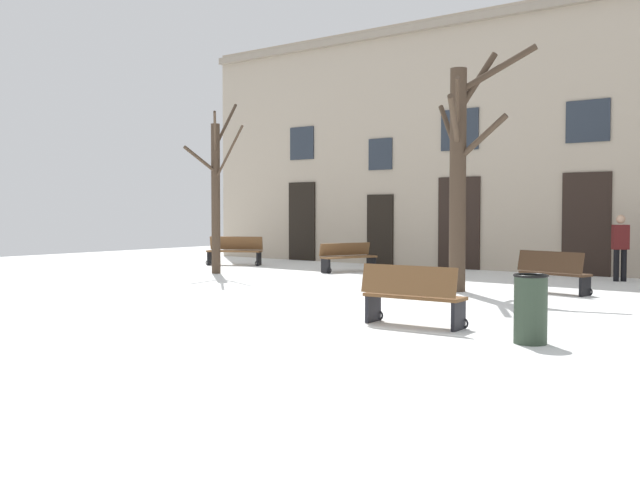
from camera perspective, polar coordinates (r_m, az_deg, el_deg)
ground_plane at (r=15.00m, az=-4.21°, el=-4.45°), size 32.92×32.92×0.00m
building_facade at (r=22.60m, az=11.61°, el=7.62°), size 20.57×0.60×7.67m
tree_near_facade at (r=16.21m, az=10.90°, el=5.80°), size 2.18×2.36×5.32m
tree_right_of_center at (r=20.61m, az=-8.10°, el=3.79°), size 1.47×2.16×4.84m
litter_bin at (r=10.15m, az=16.07°, el=-5.16°), size 0.46×0.46×0.93m
bench_near_lamp at (r=21.08m, az=2.18°, el=-1.31°), size 1.06×1.78×0.83m
bench_back_to_back_left at (r=23.75m, az=-6.64°, el=-0.82°), size 1.80×1.27×0.92m
bench_far_corner at (r=16.33m, az=17.69°, el=-2.40°), size 1.61×0.77×0.91m
bench_back_to_back_right at (r=11.27m, az=7.20°, el=-4.31°), size 1.63×0.59×0.94m
person_near_bench at (r=19.64m, az=22.34°, el=-0.33°), size 0.44×0.40×1.66m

